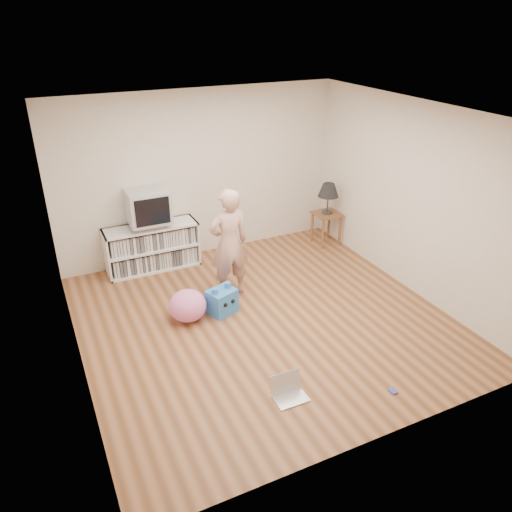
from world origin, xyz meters
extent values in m
plane|color=brown|center=(0.00, 0.00, 0.00)|extent=(4.50, 4.50, 0.00)
cube|color=beige|center=(0.00, 2.25, 1.30)|extent=(4.50, 0.02, 2.60)
cube|color=beige|center=(0.00, -2.25, 1.30)|extent=(4.50, 0.02, 2.60)
cube|color=beige|center=(-2.25, 0.00, 1.30)|extent=(0.02, 4.50, 2.60)
cube|color=beige|center=(2.25, 0.00, 1.30)|extent=(0.02, 4.50, 2.60)
cube|color=white|center=(0.00, 0.00, 2.60)|extent=(4.50, 4.50, 0.01)
cube|color=white|center=(-0.90, 2.23, 0.35)|extent=(1.40, 0.03, 0.70)
cube|color=white|center=(-1.59, 2.02, 0.35)|extent=(0.03, 0.45, 0.70)
cube|color=white|center=(-0.22, 2.02, 0.35)|extent=(0.03, 0.45, 0.70)
cube|color=white|center=(-0.90, 2.02, 0.01)|extent=(1.40, 0.45, 0.03)
cube|color=white|center=(-0.90, 2.02, 0.35)|extent=(1.34, 0.45, 0.03)
cube|color=white|center=(-0.90, 2.02, 0.68)|extent=(1.40, 0.45, 0.03)
cube|color=silver|center=(-0.90, 2.02, 0.35)|extent=(1.26, 0.36, 0.64)
cube|color=gray|center=(-0.90, 2.02, 0.73)|extent=(0.45, 0.35, 0.07)
cube|color=#B0B0B5|center=(-0.90, 2.02, 1.02)|extent=(0.60, 0.52, 0.50)
cube|color=black|center=(-0.90, 1.75, 1.02)|extent=(0.50, 0.01, 0.40)
cylinder|color=brown|center=(1.82, 1.48, 0.26)|extent=(0.04, 0.04, 0.52)
cylinder|color=brown|center=(2.16, 1.48, 0.26)|extent=(0.04, 0.04, 0.52)
cylinder|color=brown|center=(1.82, 1.82, 0.26)|extent=(0.04, 0.04, 0.52)
cylinder|color=brown|center=(2.16, 1.82, 0.26)|extent=(0.04, 0.04, 0.52)
cube|color=brown|center=(1.99, 1.65, 0.54)|extent=(0.42, 0.42, 0.03)
cylinder|color=#333333|center=(1.99, 1.65, 0.56)|extent=(0.18, 0.18, 0.02)
cylinder|color=#333333|center=(1.99, 1.65, 0.74)|extent=(0.02, 0.02, 0.32)
imported|color=tan|center=(-0.13, 0.79, 0.77)|extent=(0.57, 0.38, 1.55)
cube|color=silver|center=(-0.40, -1.44, 0.01)|extent=(0.35, 0.24, 0.02)
cube|color=silver|center=(-0.40, -1.32, 0.13)|extent=(0.34, 0.07, 0.22)
cube|color=black|center=(-0.40, -1.32, 0.13)|extent=(0.30, 0.06, 0.18)
cube|color=#404BAB|center=(0.63, -1.81, 0.01)|extent=(0.07, 0.09, 0.02)
cube|color=blue|center=(-0.42, 0.39, 0.17)|extent=(0.43, 0.38, 0.33)
cylinder|color=blue|center=(-0.52, 0.35, 0.37)|extent=(0.08, 0.08, 0.07)
cylinder|color=blue|center=(-0.31, 0.42, 0.37)|extent=(0.08, 0.08, 0.07)
sphere|color=black|center=(-0.43, 0.23, 0.20)|extent=(0.06, 0.06, 0.06)
sphere|color=black|center=(-0.31, 0.27, 0.20)|extent=(0.06, 0.06, 0.06)
ellipsoid|color=pink|center=(-0.88, 0.42, 0.21)|extent=(0.60, 0.60, 0.41)
camera|label=1|loc=(-2.41, -4.85, 3.62)|focal=35.00mm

